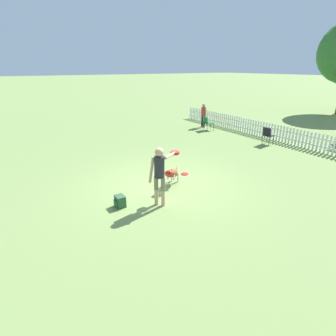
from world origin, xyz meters
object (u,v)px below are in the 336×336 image
(folding_chair_center, at_px, (268,134))
(frisbee_near_dog, at_px, (185,174))
(leaping_dog, at_px, (172,173))
(frisbee_near_handler, at_px, (174,171))
(handler_person, at_px, (160,169))
(backpack_on_grass, at_px, (120,201))
(spectator_standing, at_px, (203,113))
(folding_chair_blue_left, at_px, (208,122))

(folding_chair_center, bearing_deg, frisbee_near_dog, 96.37)
(leaping_dog, distance_m, frisbee_near_handler, 1.30)
(handler_person, distance_m, backpack_on_grass, 1.46)
(handler_person, bearing_deg, leaping_dog, 90.55)
(spectator_standing, bearing_deg, frisbee_near_handler, 128.60)
(frisbee_near_dog, distance_m, folding_chair_blue_left, 7.31)
(frisbee_near_dog, xyz_separation_m, spectator_standing, (-5.81, 5.66, 0.87))
(frisbee_near_handler, relative_size, folding_chair_blue_left, 0.31)
(folding_chair_blue_left, bearing_deg, spectator_standing, -7.24)
(leaping_dog, distance_m, folding_chair_center, 6.85)
(leaping_dog, xyz_separation_m, backpack_on_grass, (0.38, -2.01, -0.26))
(frisbee_near_handler, height_order, folding_chair_blue_left, folding_chair_blue_left)
(frisbee_near_handler, bearing_deg, spectator_standing, 132.57)
(handler_person, bearing_deg, folding_chair_center, 65.75)
(backpack_on_grass, bearing_deg, frisbee_near_dog, 107.68)
(folding_chair_center, distance_m, spectator_standing, 4.86)
(frisbee_near_dog, distance_m, folding_chair_center, 5.88)
(leaping_dog, relative_size, frisbee_near_dog, 3.66)
(frisbee_near_handler, distance_m, spectator_standing, 7.96)
(frisbee_near_handler, height_order, frisbee_near_dog, same)
(handler_person, xyz_separation_m, folding_chair_blue_left, (-6.41, 7.21, -0.57))
(frisbee_near_dog, distance_m, backpack_on_grass, 3.05)
(handler_person, xyz_separation_m, leaping_dog, (-0.89, 0.99, -0.65))
(frisbee_near_dog, bearing_deg, folding_chair_blue_left, 133.08)
(frisbee_near_handler, bearing_deg, leaping_dog, -36.36)
(handler_person, height_order, backpack_on_grass, handler_person)
(folding_chair_blue_left, distance_m, folding_chair_center, 4.04)
(folding_chair_blue_left, height_order, folding_chair_center, folding_chair_center)
(leaping_dog, xyz_separation_m, frisbee_near_dog, (-0.54, 0.90, -0.41))
(folding_chair_blue_left, relative_size, folding_chair_center, 0.96)
(leaping_dog, relative_size, backpack_on_grass, 2.95)
(backpack_on_grass, bearing_deg, handler_person, 63.56)
(frisbee_near_dog, bearing_deg, folding_chair_center, 99.43)
(handler_person, xyz_separation_m, frisbee_near_handler, (-1.89, 1.72, -1.06))
(handler_person, relative_size, backpack_on_grass, 5.19)
(handler_person, height_order, folding_chair_center, handler_person)
(handler_person, height_order, frisbee_near_handler, handler_person)
(folding_chair_center, bearing_deg, leaping_dog, 99.61)
(frisbee_near_handler, height_order, spectator_standing, spectator_standing)
(backpack_on_grass, relative_size, spectator_standing, 0.22)
(handler_person, distance_m, folding_chair_blue_left, 9.67)
(frisbee_near_handler, distance_m, frisbee_near_dog, 0.48)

